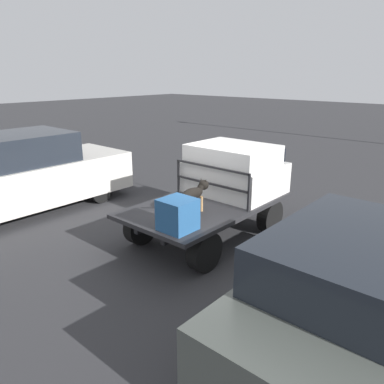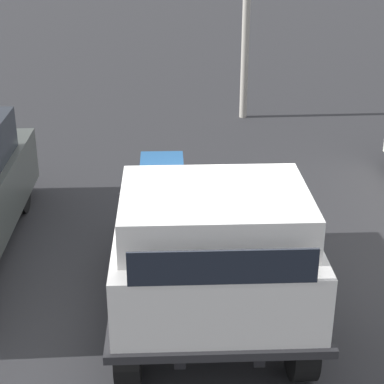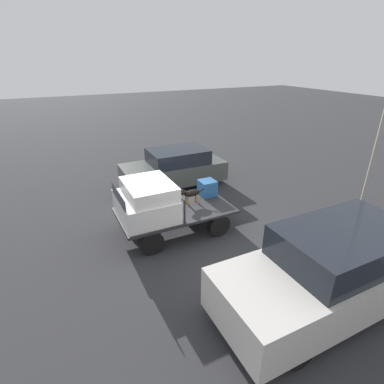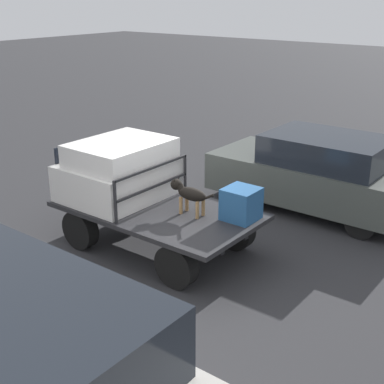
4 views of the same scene
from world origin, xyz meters
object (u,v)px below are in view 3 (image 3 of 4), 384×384
(cargo_crate, at_px, (207,188))
(parked_pickup_far, at_px, (333,270))
(dog, at_px, (190,194))
(flatbed_truck, at_px, (175,215))
(parked_sedan, at_px, (175,168))

(cargo_crate, bearing_deg, parked_pickup_far, 95.10)
(dog, relative_size, cargo_crate, 1.72)
(dog, bearing_deg, flatbed_truck, 16.91)
(dog, relative_size, parked_pickup_far, 0.17)
(flatbed_truck, bearing_deg, parked_pickup_far, 112.80)
(flatbed_truck, xyz_separation_m, parked_pickup_far, (-1.86, 4.42, 0.39))
(dog, distance_m, cargo_crate, 0.92)
(flatbed_truck, height_order, parked_sedan, parked_sedan)
(cargo_crate, relative_size, parked_sedan, 0.12)
(flatbed_truck, height_order, dog, dog)
(dog, height_order, parked_sedan, parked_sedan)
(cargo_crate, bearing_deg, dog, 22.53)
(flatbed_truck, relative_size, parked_pickup_far, 0.67)
(cargo_crate, height_order, parked_sedan, parked_sedan)
(flatbed_truck, height_order, cargo_crate, cargo_crate)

